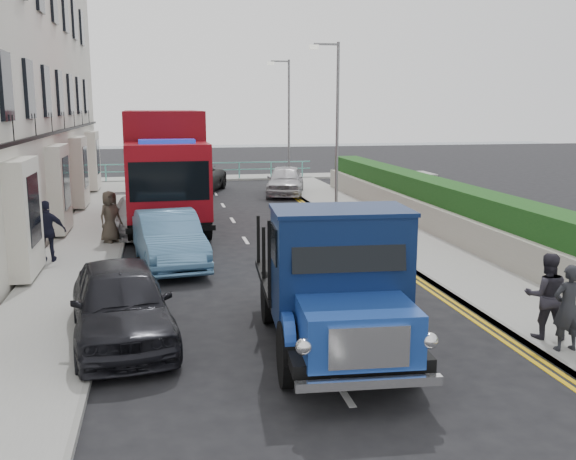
% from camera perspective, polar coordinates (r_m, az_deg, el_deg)
% --- Properties ---
extents(ground, '(120.00, 120.00, 0.00)m').
position_cam_1_polar(ground, '(12.47, 2.29, -10.27)').
color(ground, black).
rests_on(ground, ground).
extents(pavement_west, '(2.40, 38.00, 0.12)m').
position_cam_1_polar(pavement_west, '(20.93, -17.69, -1.85)').
color(pavement_west, gray).
rests_on(pavement_west, ground).
extents(pavement_east, '(2.60, 38.00, 0.12)m').
position_cam_1_polar(pavement_east, '(22.28, 10.19, -0.74)').
color(pavement_east, gray).
rests_on(pavement_east, ground).
extents(promenade, '(30.00, 2.50, 0.12)m').
position_cam_1_polar(promenade, '(40.64, -7.29, 4.59)').
color(promenade, gray).
rests_on(promenade, ground).
extents(sea_plane, '(120.00, 120.00, 0.00)m').
position_cam_1_polar(sea_plane, '(71.50, -9.05, 7.21)').
color(sea_plane, slate).
rests_on(sea_plane, ground).
extents(garden_east, '(1.45, 28.00, 1.75)m').
position_cam_1_polar(garden_east, '(22.89, 14.72, 1.51)').
color(garden_east, '#B2AD9E').
rests_on(garden_east, ground).
extents(seafront_railing, '(13.00, 0.08, 1.11)m').
position_cam_1_polar(seafront_railing, '(39.79, -7.23, 5.21)').
color(seafront_railing, '#59B2A5').
rests_on(seafront_railing, ground).
extents(lamp_mid, '(1.23, 0.18, 7.00)m').
position_cam_1_polar(lamp_mid, '(26.23, 4.15, 9.81)').
color(lamp_mid, slate).
rests_on(lamp_mid, ground).
extents(lamp_far, '(1.23, 0.18, 7.00)m').
position_cam_1_polar(lamp_far, '(35.98, -0.11, 10.14)').
color(lamp_far, slate).
rests_on(lamp_far, ground).
extents(bedford_lorry, '(2.69, 5.98, 2.76)m').
position_cam_1_polar(bedford_lorry, '(11.45, 4.43, -5.54)').
color(bedford_lorry, black).
rests_on(bedford_lorry, ground).
extents(red_lorry, '(3.03, 8.36, 4.34)m').
position_cam_1_polar(red_lorry, '(25.04, -10.94, 5.71)').
color(red_lorry, black).
rests_on(red_lorry, ground).
extents(parked_car_front, '(2.39, 4.75, 1.55)m').
position_cam_1_polar(parked_car_front, '(12.89, -14.63, -6.27)').
color(parked_car_front, black).
rests_on(parked_car_front, ground).
extents(parked_car_mid, '(2.24, 4.85, 1.54)m').
position_cam_1_polar(parked_car_mid, '(18.68, -10.55, -0.79)').
color(parked_car_mid, '#5689B9').
rests_on(parked_car_mid, ground).
extents(parked_car_rear, '(2.19, 4.55, 1.28)m').
position_cam_1_polar(parked_car_rear, '(23.67, -13.13, 1.25)').
color(parked_car_rear, silver).
rests_on(parked_car_rear, ground).
extents(seafront_car_left, '(4.36, 6.48, 1.65)m').
position_cam_1_polar(seafront_car_left, '(34.29, -8.44, 4.67)').
color(seafront_car_left, black).
rests_on(seafront_car_left, ground).
extents(seafront_car_right, '(2.83, 4.76, 1.52)m').
position_cam_1_polar(seafront_car_right, '(33.01, -0.23, 4.43)').
color(seafront_car_right, '#BBBABF').
rests_on(seafront_car_right, ground).
extents(pedestrian_east_near, '(0.59, 0.39, 1.61)m').
position_cam_1_polar(pedestrian_east_near, '(12.74, 23.61, -6.35)').
color(pedestrian_east_near, '#212327').
rests_on(pedestrian_east_near, pavement_east).
extents(pedestrian_east_far, '(0.97, 0.86, 1.67)m').
position_cam_1_polar(pedestrian_east_far, '(13.27, 21.97, -5.43)').
color(pedestrian_east_far, '#2D2A34').
rests_on(pedestrian_east_far, pavement_east).
extents(pedestrian_west_near, '(1.04, 0.45, 1.77)m').
position_cam_1_polar(pedestrian_west_near, '(19.54, -20.61, -0.10)').
color(pedestrian_west_near, black).
rests_on(pedestrian_west_near, pavement_west).
extents(pedestrian_west_far, '(0.97, 0.96, 1.69)m').
position_cam_1_polar(pedestrian_west_far, '(21.72, -15.54, 1.16)').
color(pedestrian_west_far, '#443B31').
rests_on(pedestrian_west_far, pavement_west).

